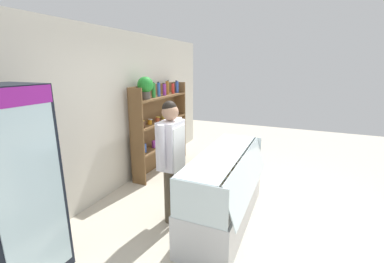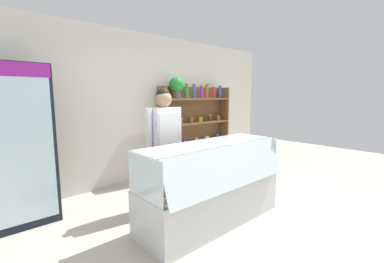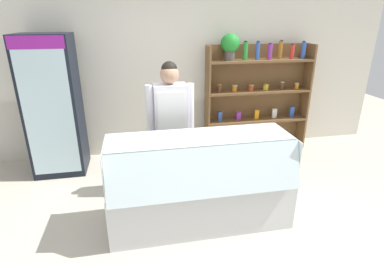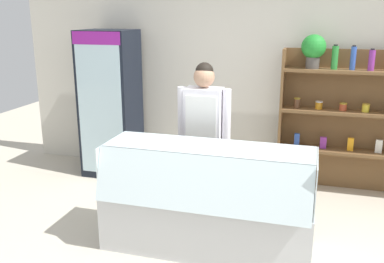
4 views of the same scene
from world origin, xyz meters
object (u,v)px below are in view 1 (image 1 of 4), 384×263
at_px(shelving_unit, 157,118).
at_px(deli_display_case, 224,201).
at_px(drinks_fridge, 11,190).
at_px(shop_clerk, 171,152).

xyz_separation_m(shelving_unit, deli_display_case, (-1.30, -1.81, -0.77)).
bearing_deg(shelving_unit, drinks_fridge, -175.91).
bearing_deg(shelving_unit, deli_display_case, -125.66).
distance_m(drinks_fridge, shop_clerk, 1.78).
bearing_deg(shop_clerk, deli_display_case, -72.99).
height_order(drinks_fridge, deli_display_case, drinks_fridge).
bearing_deg(deli_display_case, shop_clerk, 107.01).
relative_size(drinks_fridge, shelving_unit, 1.02).
xyz_separation_m(shelving_unit, shop_clerk, (-1.51, -1.11, -0.09)).
distance_m(shelving_unit, shop_clerk, 1.88).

